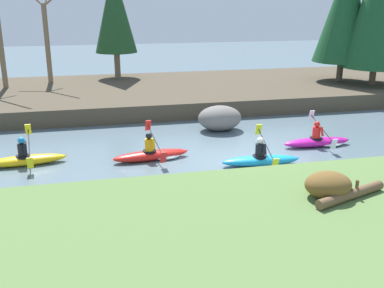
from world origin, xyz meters
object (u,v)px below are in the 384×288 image
Objects in this scene: kayaker_lead at (320,141)px; kayaker_middle at (261,159)px; kayaker_trailing at (154,154)px; boulder_midstream at (220,118)px; driftwood_log at (351,194)px; kayaker_far_back at (26,159)px.

kayaker_lead is 3.32m from kayaker_middle.
kayaker_lead and kayaker_trailing have the same top height.
boulder_midstream is (-0.17, 4.52, 0.31)m from kayaker_middle.
kayaker_middle is 3.76m from kayaker_trailing.
kayaker_far_back is at bearing 120.99° from driftwood_log.
kayaker_far_back reaches higher than boulder_midstream.
boulder_midstream is 0.89× the size of driftwood_log.
kayaker_middle is (-2.97, -1.49, 0.02)m from kayaker_lead.
driftwood_log is (3.82, -6.24, 0.80)m from kayaker_trailing.
kayaker_trailing is at bearing -11.72° from kayaker_far_back.
kayaker_middle is at bearing 74.03° from driftwood_log.
driftwood_log reaches higher than boulder_midstream.
kayaker_middle reaches higher than boulder_midstream.
kayaker_lead is at bearing -6.56° from kayaker_trailing.
boulder_midstream is (-3.14, 3.03, 0.34)m from kayaker_lead.
driftwood_log reaches higher than kayaker_far_back.
kayaker_middle is at bearing -87.80° from boulder_midstream.
driftwood_log reaches higher than kayaker_trailing.
kayaker_far_back is 1.31× the size of driftwood_log.
kayaker_lead is 4.38m from boulder_midstream.
kayaker_far_back is (-7.85, 1.81, 0.00)m from kayaker_middle.
kayaker_far_back is (-10.82, 0.32, 0.02)m from kayaker_lead.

